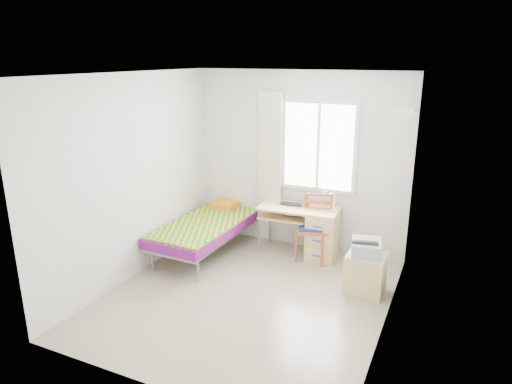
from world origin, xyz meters
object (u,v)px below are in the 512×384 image
bed (209,225)px  chair (315,223)px  cabinet (365,273)px  printer (366,247)px  desk (318,232)px

bed → chair: (1.49, 0.38, 0.13)m
chair → cabinet: (0.86, -0.68, -0.29)m
cabinet → chair: bearing=142.6°
printer → cabinet: bearing=-63.1°
bed → printer: size_ratio=4.27×
chair → bed: bearing=177.0°
chair → printer: (0.84, -0.66, 0.05)m
chair → desk: bearing=48.8°
desk → cabinet: bearing=-44.7°
bed → cabinet: bed is taller
desk → chair: bearing=-117.2°
desk → printer: desk is taller
desk → printer: size_ratio=2.54×
bed → printer: bearing=-4.6°
bed → desk: 1.58m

